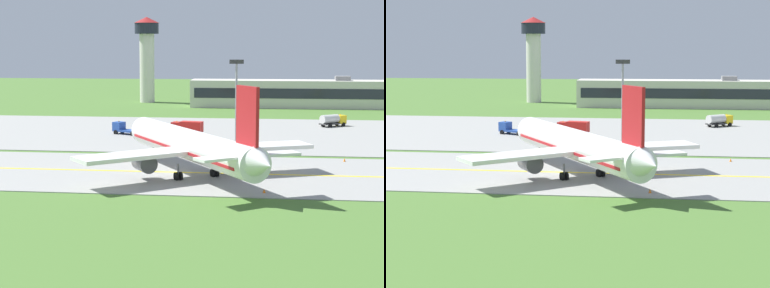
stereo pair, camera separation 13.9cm
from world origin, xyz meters
The scene contains 13 objects.
ground_plane centered at (0.00, 0.00, 0.00)m, with size 500.00×500.00×0.00m, color #47702D.
taxiway_strip centered at (0.00, 0.00, 0.05)m, with size 240.00×28.00×0.10m, color gray.
apron_pad centered at (10.00, 42.00, 0.05)m, with size 140.00×52.00×0.10m, color gray.
taxiway_centreline centered at (0.00, 0.00, 0.11)m, with size 220.00×0.60×0.01m, color yellow.
airplane_lead centered at (2.35, -2.44, 4.13)m, with size 29.51×35.37×12.70m.
service_truck_baggage centered at (25.16, 55.02, 1.53)m, with size 5.96×5.35×2.65m.
service_truck_fuel centered at (-15.84, 37.53, 1.18)m, with size 6.65×4.64×2.59m.
service_truck_catering centered at (-3.67, 38.78, 1.53)m, with size 6.29×3.30×2.60m.
terminal_building centered at (19.34, 99.45, 3.78)m, with size 59.27×9.88×8.73m.
control_tower centered at (-25.45, 111.10, 15.39)m, with size 7.60×7.60×25.42m.
apron_light_mast centered at (6.47, 25.44, 9.33)m, with size 2.40×0.50×14.70m.
traffic_cone_near_edge centered at (23.35, 11.37, 0.30)m, with size 0.44×0.44×0.60m, color orange.
traffic_cone_far_edge centered at (11.98, -11.41, 0.30)m, with size 0.44×0.44×0.60m, color orange.
Camera 1 is at (13.15, -88.20, 17.13)m, focal length 62.81 mm.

